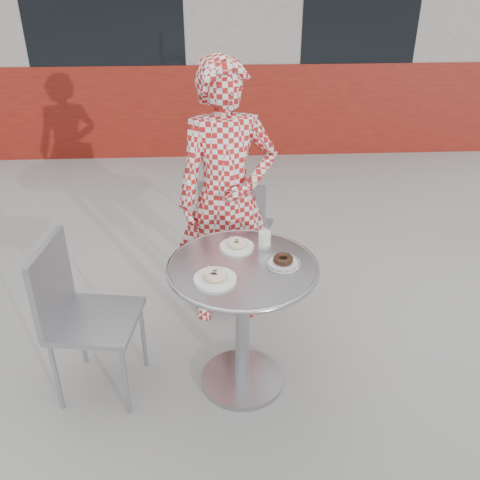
{
  "coord_description": "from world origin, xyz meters",
  "views": [
    {
      "loc": [
        -0.14,
        -2.17,
        2.14
      ],
      "look_at": [
        -0.02,
        0.16,
        0.83
      ],
      "focal_mm": 40.0,
      "sensor_mm": 36.0,
      "label": 1
    }
  ],
  "objects_px": {
    "bistro_table": "(243,296)",
    "milk_cup": "(265,239)",
    "seated_person": "(227,198)",
    "plate_far": "(237,244)",
    "chair_left": "(98,347)",
    "chair_far": "(238,255)",
    "plate_checker": "(283,262)",
    "plate_near": "(215,276)"
  },
  "relations": [
    {
      "from": "seated_person",
      "to": "chair_left",
      "type": "bearing_deg",
      "value": -145.51
    },
    {
      "from": "plate_checker",
      "to": "chair_far",
      "type": "bearing_deg",
      "value": 100.96
    },
    {
      "from": "bistro_table",
      "to": "plate_near",
      "type": "distance_m",
      "value": 0.27
    },
    {
      "from": "chair_left",
      "to": "plate_near",
      "type": "relative_size",
      "value": 4.39
    },
    {
      "from": "bistro_table",
      "to": "plate_near",
      "type": "relative_size",
      "value": 3.8
    },
    {
      "from": "plate_far",
      "to": "milk_cup",
      "type": "height_order",
      "value": "milk_cup"
    },
    {
      "from": "chair_left",
      "to": "milk_cup",
      "type": "distance_m",
      "value": 1.05
    },
    {
      "from": "chair_far",
      "to": "plate_checker",
      "type": "height_order",
      "value": "chair_far"
    },
    {
      "from": "bistro_table",
      "to": "plate_near",
      "type": "xyz_separation_m",
      "value": [
        -0.14,
        -0.12,
        0.21
      ]
    },
    {
      "from": "plate_near",
      "to": "milk_cup",
      "type": "height_order",
      "value": "milk_cup"
    },
    {
      "from": "bistro_table",
      "to": "milk_cup",
      "type": "height_order",
      "value": "milk_cup"
    },
    {
      "from": "seated_person",
      "to": "plate_far",
      "type": "height_order",
      "value": "seated_person"
    },
    {
      "from": "plate_far",
      "to": "milk_cup",
      "type": "relative_size",
      "value": 1.63
    },
    {
      "from": "bistro_table",
      "to": "plate_far",
      "type": "distance_m",
      "value": 0.27
    },
    {
      "from": "chair_left",
      "to": "plate_near",
      "type": "height_order",
      "value": "chair_left"
    },
    {
      "from": "seated_person",
      "to": "plate_near",
      "type": "distance_m",
      "value": 0.79
    },
    {
      "from": "plate_far",
      "to": "milk_cup",
      "type": "xyz_separation_m",
      "value": [
        0.14,
        -0.01,
        0.03
      ]
    },
    {
      "from": "plate_near",
      "to": "plate_checker",
      "type": "bearing_deg",
      "value": 20.18
    },
    {
      "from": "milk_cup",
      "to": "seated_person",
      "type": "bearing_deg",
      "value": 109.66
    },
    {
      "from": "bistro_table",
      "to": "milk_cup",
      "type": "distance_m",
      "value": 0.31
    },
    {
      "from": "chair_left",
      "to": "plate_far",
      "type": "height_order",
      "value": "chair_left"
    },
    {
      "from": "chair_far",
      "to": "chair_left",
      "type": "xyz_separation_m",
      "value": [
        -0.78,
        -0.9,
        0.0
      ]
    },
    {
      "from": "chair_left",
      "to": "plate_far",
      "type": "bearing_deg",
      "value": -69.2
    },
    {
      "from": "chair_far",
      "to": "milk_cup",
      "type": "height_order",
      "value": "chair_far"
    },
    {
      "from": "bistro_table",
      "to": "chair_far",
      "type": "distance_m",
      "value": 0.96
    },
    {
      "from": "plate_checker",
      "to": "milk_cup",
      "type": "bearing_deg",
      "value": 114.54
    },
    {
      "from": "bistro_table",
      "to": "plate_far",
      "type": "bearing_deg",
      "value": 96.47
    },
    {
      "from": "plate_checker",
      "to": "milk_cup",
      "type": "height_order",
      "value": "milk_cup"
    },
    {
      "from": "chair_left",
      "to": "milk_cup",
      "type": "relative_size",
      "value": 8.17
    },
    {
      "from": "bistro_table",
      "to": "seated_person",
      "type": "relative_size",
      "value": 0.47
    },
    {
      "from": "chair_left",
      "to": "milk_cup",
      "type": "xyz_separation_m",
      "value": [
        0.88,
        0.16,
        0.54
      ]
    },
    {
      "from": "chair_far",
      "to": "seated_person",
      "type": "xyz_separation_m",
      "value": [
        -0.08,
        -0.25,
        0.54
      ]
    },
    {
      "from": "chair_far",
      "to": "milk_cup",
      "type": "relative_size",
      "value": 8.13
    },
    {
      "from": "bistro_table",
      "to": "plate_near",
      "type": "bearing_deg",
      "value": -138.15
    },
    {
      "from": "plate_near",
      "to": "chair_left",
      "type": "bearing_deg",
      "value": 168.12
    },
    {
      "from": "plate_near",
      "to": "plate_checker",
      "type": "relative_size",
      "value": 1.15
    },
    {
      "from": "bistro_table",
      "to": "milk_cup",
      "type": "xyz_separation_m",
      "value": [
        0.12,
        0.17,
        0.23
      ]
    },
    {
      "from": "bistro_table",
      "to": "chair_left",
      "type": "height_order",
      "value": "chair_left"
    },
    {
      "from": "seated_person",
      "to": "bistro_table",
      "type": "bearing_deg",
      "value": -93.49
    },
    {
      "from": "bistro_table",
      "to": "plate_far",
      "type": "relative_size",
      "value": 4.35
    },
    {
      "from": "plate_far",
      "to": "plate_near",
      "type": "distance_m",
      "value": 0.32
    },
    {
      "from": "bistro_table",
      "to": "chair_left",
      "type": "distance_m",
      "value": 0.82
    }
  ]
}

